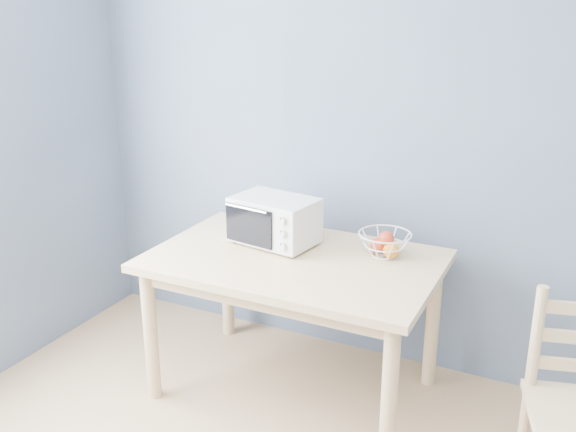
% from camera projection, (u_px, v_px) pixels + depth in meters
% --- Properties ---
extents(room, '(4.01, 4.51, 2.61)m').
position_uv_depth(room, '(154.00, 332.00, 1.32)').
color(room, '#A37F5A').
rests_on(room, ground).
extents(dining_table, '(1.40, 0.90, 0.75)m').
position_uv_depth(dining_table, '(294.00, 276.00, 3.17)').
color(dining_table, '#DEB385').
rests_on(dining_table, ground).
extents(toaster_oven, '(0.46, 0.35, 0.25)m').
position_uv_depth(toaster_oven, '(272.00, 219.00, 3.28)').
color(toaster_oven, beige).
rests_on(toaster_oven, dining_table).
extents(fruit_basket, '(0.30, 0.30, 0.13)m').
position_uv_depth(fruit_basket, '(385.00, 243.00, 3.13)').
color(fruit_basket, silver).
rests_on(fruit_basket, dining_table).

